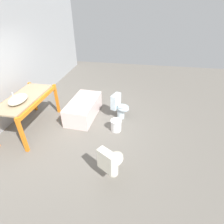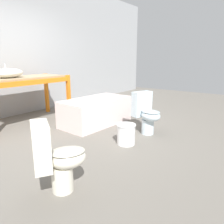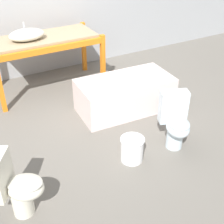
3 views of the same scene
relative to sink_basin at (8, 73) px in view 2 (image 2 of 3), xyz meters
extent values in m
plane|color=#666059|center=(0.46, -1.12, -1.02)|extent=(12.00, 12.00, 0.00)
cube|color=#9EA0A3|center=(0.46, 0.79, 0.58)|extent=(10.80, 0.08, 3.20)
cube|color=orange|center=(1.13, -0.33, -0.55)|extent=(0.07, 0.07, 0.93)
cube|color=orange|center=(1.13, 0.45, -0.55)|extent=(0.07, 0.07, 0.93)
cube|color=orange|center=(0.27, -0.33, -0.17)|extent=(1.71, 0.06, 0.09)
cube|color=orange|center=(0.27, 0.45, -0.17)|extent=(1.71, 0.06, 0.09)
cube|color=#998466|center=(0.27, 0.06, -0.11)|extent=(1.64, 0.71, 0.04)
ellipsoid|color=silver|center=(0.00, 0.00, 0.00)|extent=(0.55, 0.35, 0.18)
cylinder|color=silver|center=(0.00, 0.10, 0.13)|extent=(0.02, 0.02, 0.08)
cube|color=silver|center=(1.07, -1.17, -0.76)|extent=(1.45, 0.78, 0.51)
cube|color=beige|center=(1.07, -1.17, -0.61)|extent=(1.37, 0.70, 0.22)
cylinder|color=silver|center=(-0.85, -2.39, -0.89)|extent=(0.21, 0.21, 0.26)
ellipsoid|color=silver|center=(-0.80, -2.42, -0.68)|extent=(0.46, 0.43, 0.20)
ellipsoid|color=#B3AF9F|center=(-0.80, -2.42, -0.61)|extent=(0.43, 0.41, 0.03)
cube|color=silver|center=(-1.00, -2.30, -0.51)|extent=(0.32, 0.38, 0.43)
cylinder|color=silver|center=(1.16, -2.28, -0.89)|extent=(0.21, 0.21, 0.26)
ellipsoid|color=silver|center=(1.14, -2.34, -0.68)|extent=(0.39, 0.44, 0.20)
ellipsoid|color=#9FAFB7|center=(1.14, -2.34, -0.61)|extent=(0.38, 0.42, 0.03)
cube|color=silver|center=(1.22, -2.12, -0.51)|extent=(0.38, 0.27, 0.43)
cylinder|color=white|center=(0.54, -2.24, -0.86)|extent=(0.27, 0.27, 0.32)
cylinder|color=white|center=(0.54, -2.24, -0.71)|extent=(0.29, 0.29, 0.02)
camera|label=1|loc=(-3.14, -2.77, 1.93)|focal=28.00mm
camera|label=2|loc=(-2.11, -3.94, 0.28)|focal=35.00mm
camera|label=3|loc=(-1.10, -4.70, 1.57)|focal=50.00mm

